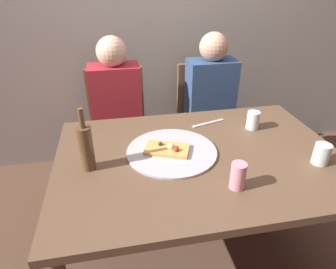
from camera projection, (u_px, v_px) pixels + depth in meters
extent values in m
plane|color=#513828|center=(194.00, 250.00, 1.83)|extent=(8.00, 8.00, 0.00)
cube|color=gray|center=(158.00, 6.00, 2.27)|extent=(6.00, 0.10, 2.60)
cube|color=brown|center=(200.00, 158.00, 1.48)|extent=(1.44, 1.00, 0.04)
cylinder|color=brown|center=(82.00, 177.00, 1.93)|extent=(0.06, 0.06, 0.68)
cylinder|color=brown|center=(266.00, 156.00, 2.15)|extent=(0.06, 0.06, 0.68)
cylinder|color=#ADADB2|center=(172.00, 151.00, 1.49)|extent=(0.46, 0.46, 0.01)
cube|color=tan|center=(167.00, 149.00, 1.48)|extent=(0.25, 0.20, 0.02)
sphere|color=#EAD184|center=(171.00, 146.00, 1.46)|extent=(0.04, 0.04, 0.04)
sphere|color=#2D381E|center=(160.00, 144.00, 1.49)|extent=(0.02, 0.02, 0.02)
sphere|color=#B22D23|center=(176.00, 149.00, 1.44)|extent=(0.03, 0.03, 0.03)
cylinder|color=brown|center=(86.00, 149.00, 1.32)|extent=(0.07, 0.07, 0.22)
cylinder|color=brown|center=(81.00, 118.00, 1.24)|extent=(0.03, 0.03, 0.09)
cylinder|color=#B7C6BC|center=(321.00, 154.00, 1.38)|extent=(0.08, 0.08, 0.10)
cylinder|color=silver|center=(253.00, 120.00, 1.69)|extent=(0.07, 0.07, 0.11)
cylinder|color=pink|center=(238.00, 176.00, 1.22)|extent=(0.07, 0.07, 0.12)
cube|color=#B7B7BC|center=(208.00, 123.00, 1.77)|extent=(0.22, 0.08, 0.01)
cube|color=brown|center=(119.00, 132.00, 2.24)|extent=(0.44, 0.44, 0.05)
cube|color=brown|center=(116.00, 96.00, 2.30)|extent=(0.44, 0.04, 0.45)
cylinder|color=brown|center=(148.00, 169.00, 2.23)|extent=(0.04, 0.04, 0.42)
cylinder|color=brown|center=(97.00, 174.00, 2.17)|extent=(0.04, 0.04, 0.42)
cylinder|color=brown|center=(142.00, 144.00, 2.55)|extent=(0.04, 0.04, 0.42)
cylinder|color=brown|center=(98.00, 148.00, 2.49)|extent=(0.04, 0.04, 0.42)
cube|color=brown|center=(209.00, 124.00, 2.36)|extent=(0.44, 0.44, 0.05)
cube|color=brown|center=(203.00, 89.00, 2.42)|extent=(0.44, 0.04, 0.45)
cylinder|color=brown|center=(236.00, 159.00, 2.35)|extent=(0.04, 0.04, 0.42)
cylinder|color=brown|center=(191.00, 164.00, 2.29)|extent=(0.04, 0.04, 0.42)
cylinder|color=brown|center=(220.00, 136.00, 2.67)|extent=(0.04, 0.04, 0.42)
cylinder|color=brown|center=(180.00, 140.00, 2.61)|extent=(0.04, 0.04, 0.42)
cube|color=maroon|center=(116.00, 100.00, 2.13)|extent=(0.36, 0.22, 0.52)
sphere|color=beige|center=(111.00, 52.00, 1.96)|extent=(0.21, 0.21, 0.21)
cylinder|color=#3F0E12|center=(131.00, 143.00, 2.10)|extent=(0.12, 0.40, 0.12)
cylinder|color=#3F0E12|center=(109.00, 145.00, 2.08)|extent=(0.12, 0.40, 0.12)
cylinder|color=#3F0E12|center=(136.00, 185.00, 2.04)|extent=(0.11, 0.11, 0.45)
cylinder|color=#3F0E12|center=(113.00, 187.00, 2.02)|extent=(0.11, 0.11, 0.45)
cube|color=navy|center=(210.00, 93.00, 2.25)|extent=(0.36, 0.22, 0.52)
sphere|color=tan|center=(214.00, 47.00, 2.08)|extent=(0.21, 0.21, 0.21)
cylinder|color=black|center=(226.00, 134.00, 2.22)|extent=(0.12, 0.40, 0.12)
cylinder|color=black|center=(206.00, 136.00, 2.20)|extent=(0.12, 0.40, 0.12)
cylinder|color=black|center=(233.00, 173.00, 2.16)|extent=(0.11, 0.11, 0.45)
cylinder|color=black|center=(212.00, 175.00, 2.14)|extent=(0.11, 0.11, 0.45)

